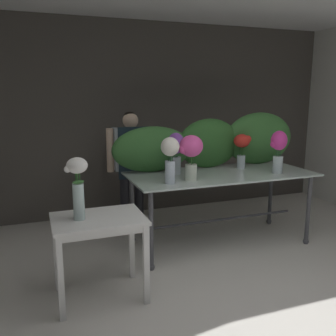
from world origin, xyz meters
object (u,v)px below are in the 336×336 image
Objects in this scene: florist at (131,158)px; vase_ivory_anemones at (170,156)px; side_table_white at (99,228)px; vase_scarlet_tulips at (242,146)px; vase_magenta_stock at (278,148)px; display_table_glass at (221,183)px; vase_white_roses_tall at (78,184)px; vase_fuchsia_dahlias at (191,152)px; vase_violet_snapdragons at (176,150)px.

vase_ivory_anemones is (0.13, -1.08, 0.20)m from florist.
side_table_white is 1.70m from florist.
vase_scarlet_tulips is at bearing 21.28° from vase_ivory_anemones.
vase_scarlet_tulips is at bearing 123.76° from vase_magenta_stock.
side_table_white is at bearing -155.76° from vase_scarlet_tulips.
vase_magenta_stock reaches higher than display_table_glass.
vase_ivory_anemones is at bearing 27.99° from side_table_white.
side_table_white is 1.47× the size of vase_white_roses_tall.
florist reaches higher than vase_ivory_anemones.
display_table_glass is at bearing 23.47° from vase_fuchsia_dahlias.
vase_white_roses_tall is (-0.98, -0.44, -0.11)m from vase_ivory_anemones.
side_table_white is 1.61× the size of vase_fuchsia_dahlias.
vase_scarlet_tulips is at bearing 1.25° from vase_violet_snapdragons.
vase_fuchsia_dahlias is at bearing 24.66° from side_table_white.
vase_violet_snapdragons reaches higher than vase_white_roses_tall.
vase_violet_snapdragons is at bearing 162.41° from vase_magenta_stock.
vase_magenta_stock is (1.49, -1.03, 0.20)m from florist.
vase_ivory_anemones is at bearing -82.93° from florist.
display_table_glass is 0.66m from vase_violet_snapdragons.
side_table_white is at bearing -167.37° from vase_magenta_stock.
vase_magenta_stock is 1.02× the size of vase_fuchsia_dahlias.
vase_violet_snapdragons reaches higher than vase_scarlet_tulips.
side_table_white is 0.44m from vase_white_roses_tall.
vase_ivory_anemones reaches higher than display_table_glass.
side_table_white is at bearing -155.34° from vase_fuchsia_dahlias.
vase_fuchsia_dahlias is at bearing -69.13° from florist.
side_table_white is at bearing -152.01° from vase_ivory_anemones.
florist is 3.66× the size of vase_scarlet_tulips.
vase_scarlet_tulips is (0.88, 0.02, 0.00)m from vase_violet_snapdragons.
side_table_white is 1.84× the size of vase_scarlet_tulips.
side_table_white is 1.64× the size of vase_violet_snapdragons.
vase_fuchsia_dahlias is 1.34m from vase_white_roses_tall.
vase_fuchsia_dahlias is at bearing -84.60° from vase_violet_snapdragons.
display_table_glass is 4.37× the size of vase_magenta_stock.
florist is 0.78m from vase_violet_snapdragons.
vase_fuchsia_dahlias reaches higher than vase_ivory_anemones.
display_table_glass is at bearing 19.89° from vase_ivory_anemones.
display_table_glass is at bearing 22.31° from vase_white_roses_tall.
vase_ivory_anemones reaches higher than vase_scarlet_tulips.
side_table_white is 2.30m from vase_magenta_stock.
display_table_glass is 2.76× the size of side_table_white.
vase_magenta_stock reaches higher than side_table_white.
vase_violet_snapdragons is (1.05, 0.85, 0.50)m from side_table_white.
vase_ivory_anemones is at bearing -167.30° from vase_fuchsia_dahlias.
vase_ivory_anemones reaches higher than side_table_white.
vase_fuchsia_dahlias is (-1.10, 0.01, 0.02)m from vase_magenta_stock.
vase_white_roses_tall is (-2.34, -0.49, -0.11)m from vase_magenta_stock.
vase_scarlet_tulips reaches higher than side_table_white.
florist reaches higher than vase_scarlet_tulips.
vase_violet_snapdragons is 0.47m from vase_ivory_anemones.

